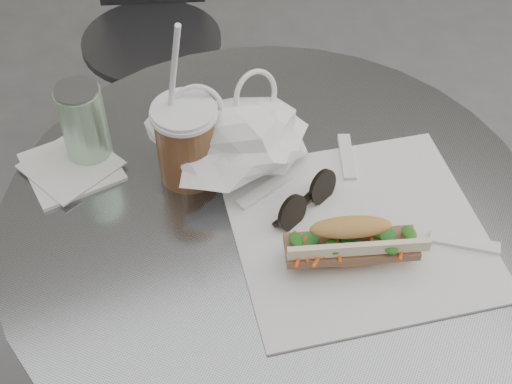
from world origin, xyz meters
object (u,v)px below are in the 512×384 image
object	(u,v)px
sunglasses	(306,201)
chair_far	(157,69)
drink_can	(84,124)
iced_coffee	(186,141)
banh_mi	(350,243)
cafe_table	(269,317)

from	to	relation	value
sunglasses	chair_far	bearing A→B (deg)	63.61
drink_can	iced_coffee	bearing A→B (deg)	-35.74
chair_far	banh_mi	xyz separation A→B (m)	(0.01, -1.04, 0.48)
banh_mi	sunglasses	xyz separation A→B (m)	(-0.02, 0.10, -0.02)
banh_mi	sunglasses	world-z (taller)	banh_mi
cafe_table	banh_mi	bearing A→B (deg)	-62.71
cafe_table	banh_mi	xyz separation A→B (m)	(0.06, -0.12, 0.31)
banh_mi	drink_can	size ratio (longest dim) A/B	1.77
chair_far	sunglasses	world-z (taller)	sunglasses
drink_can	sunglasses	bearing A→B (deg)	-40.63
banh_mi	drink_can	distance (m)	0.41
chair_far	drink_can	xyz separation A→B (m)	(-0.26, -0.73, 0.50)
cafe_table	iced_coffee	bearing A→B (deg)	127.89
chair_far	sunglasses	xyz separation A→B (m)	(-0.01, -0.94, 0.46)
sunglasses	drink_can	bearing A→B (deg)	113.59
chair_far	sunglasses	bearing A→B (deg)	106.93
iced_coffee	drink_can	size ratio (longest dim) A/B	2.14
banh_mi	iced_coffee	xyz separation A→B (m)	(-0.14, 0.22, 0.03)
cafe_table	iced_coffee	size ratio (longest dim) A/B	2.84
chair_far	banh_mi	bearing A→B (deg)	107.92
chair_far	banh_mi	distance (m)	1.15
banh_mi	sunglasses	size ratio (longest dim) A/B	1.97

